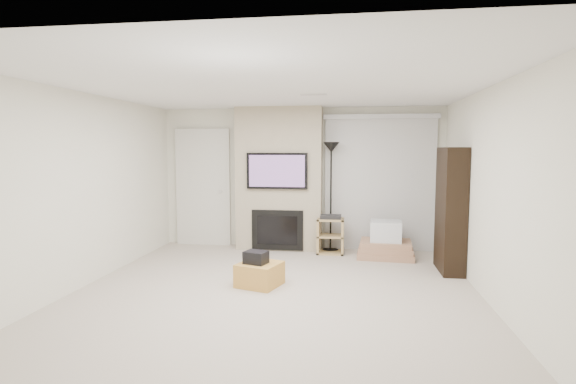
# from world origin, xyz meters

# --- Properties ---
(floor) EXTENTS (5.00, 5.50, 0.00)m
(floor) POSITION_xyz_m (0.00, 0.00, 0.00)
(floor) COLOR #C1B2A2
(floor) RESTS_ON ground
(ceiling) EXTENTS (5.00, 5.50, 0.00)m
(ceiling) POSITION_xyz_m (0.00, 0.00, 2.50)
(ceiling) COLOR white
(ceiling) RESTS_ON wall_back
(wall_back) EXTENTS (5.00, 0.00, 2.50)m
(wall_back) POSITION_xyz_m (0.00, 2.75, 1.25)
(wall_back) COLOR white
(wall_back) RESTS_ON ground
(wall_front) EXTENTS (5.00, 0.00, 2.50)m
(wall_front) POSITION_xyz_m (0.00, -2.75, 1.25)
(wall_front) COLOR white
(wall_front) RESTS_ON ground
(wall_left) EXTENTS (0.00, 5.50, 2.50)m
(wall_left) POSITION_xyz_m (-2.50, 0.00, 1.25)
(wall_left) COLOR white
(wall_left) RESTS_ON ground
(wall_right) EXTENTS (0.00, 5.50, 2.50)m
(wall_right) POSITION_xyz_m (2.50, 0.00, 1.25)
(wall_right) COLOR white
(wall_right) RESTS_ON ground
(hvac_vent) EXTENTS (0.35, 0.18, 0.01)m
(hvac_vent) POSITION_xyz_m (0.40, 0.80, 2.50)
(hvac_vent) COLOR silver
(hvac_vent) RESTS_ON ceiling
(ottoman) EXTENTS (0.63, 0.63, 0.30)m
(ottoman) POSITION_xyz_m (-0.25, 0.36, 0.15)
(ottoman) COLOR gold
(ottoman) RESTS_ON floor
(black_bag) EXTENTS (0.33, 0.29, 0.16)m
(black_bag) POSITION_xyz_m (-0.29, 0.33, 0.38)
(black_bag) COLOR black
(black_bag) RESTS_ON ottoman
(fireplace_wall) EXTENTS (1.50, 0.47, 2.50)m
(fireplace_wall) POSITION_xyz_m (-0.35, 2.54, 1.24)
(fireplace_wall) COLOR tan
(fireplace_wall) RESTS_ON floor
(entry_door) EXTENTS (1.02, 0.11, 2.14)m
(entry_door) POSITION_xyz_m (-1.80, 2.71, 1.05)
(entry_door) COLOR silver
(entry_door) RESTS_ON floor
(vertical_blinds) EXTENTS (1.98, 0.10, 2.37)m
(vertical_blinds) POSITION_xyz_m (1.40, 2.70, 1.27)
(vertical_blinds) COLOR silver
(vertical_blinds) RESTS_ON floor
(floor_lamp) EXTENTS (0.28, 0.28, 1.89)m
(floor_lamp) POSITION_xyz_m (0.57, 2.46, 1.49)
(floor_lamp) COLOR black
(floor_lamp) RESTS_ON floor
(av_stand) EXTENTS (0.45, 0.38, 0.66)m
(av_stand) POSITION_xyz_m (0.57, 2.31, 0.35)
(av_stand) COLOR tan
(av_stand) RESTS_ON floor
(box_stack) EXTENTS (0.94, 0.74, 0.60)m
(box_stack) POSITION_xyz_m (1.48, 2.16, 0.23)
(box_stack) COLOR tan
(box_stack) RESTS_ON floor
(bookshelf) EXTENTS (0.30, 0.80, 1.80)m
(bookshelf) POSITION_xyz_m (2.34, 1.44, 0.90)
(bookshelf) COLOR black
(bookshelf) RESTS_ON floor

